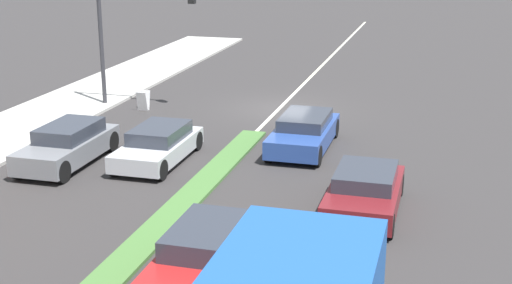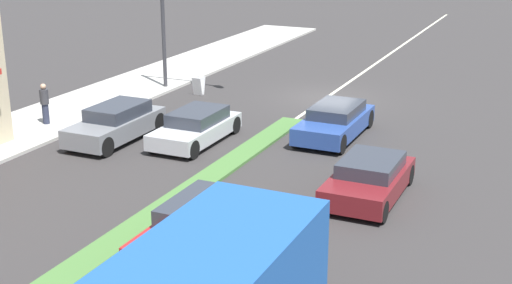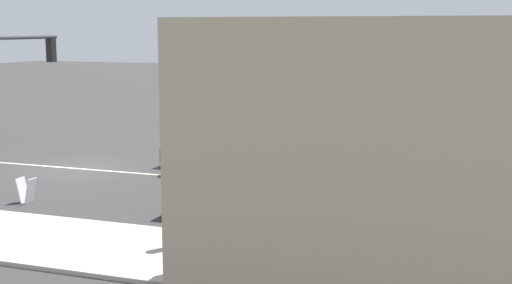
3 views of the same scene
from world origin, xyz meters
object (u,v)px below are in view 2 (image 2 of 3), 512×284
warning_aframe_sign (199,86)px  coupe_blue (335,121)px  suv_grey (116,123)px  pedestrian (45,103)px  sedan_silver (196,127)px  traffic_signal_main (190,8)px  hatchback_red (201,227)px  sedan_maroon (369,179)px

warning_aframe_sign → coupe_blue: coupe_blue is taller
suv_grey → coupe_blue: (-7.20, -3.72, -0.04)m
pedestrian → sedan_silver: size_ratio=0.39×
pedestrian → coupe_blue: 11.27m
traffic_signal_main → hatchback_red: bearing=120.3°
warning_aframe_sign → sedan_maroon: 13.70m
warning_aframe_sign → hatchback_red: 15.91m
hatchback_red → coupe_blue: hatchback_red is taller
pedestrian → sedan_maroon: size_ratio=0.41×
suv_grey → sedan_silver: bearing=-160.5°
sedan_silver → pedestrian: bearing=6.2°
traffic_signal_main → pedestrian: size_ratio=3.48×
suv_grey → hatchback_red: bearing=137.3°
sedan_silver → sedan_maroon: sedan_silver is taller
sedan_maroon → coupe_blue: bearing=-61.8°
sedan_silver → coupe_blue: size_ratio=0.93×
traffic_signal_main → warning_aframe_sign: traffic_signal_main is taller
warning_aframe_sign → sedan_silver: (-3.34, 6.26, 0.16)m
traffic_signal_main → sedan_maroon: traffic_signal_main is taller
traffic_signal_main → suv_grey: bearing=98.4°
suv_grey → hatchback_red: 9.80m
traffic_signal_main → suv_grey: size_ratio=1.31×
warning_aframe_sign → sedan_maroon: size_ratio=0.21×
traffic_signal_main → sedan_silver: bearing=120.6°
suv_grey → hatchback_red: (-7.20, 6.65, -0.00)m
traffic_signal_main → sedan_silver: traffic_signal_main is taller
pedestrian → warning_aframe_sign: (-2.99, -6.95, -0.54)m
sedan_silver → traffic_signal_main: bearing=-59.4°
sedan_silver → coupe_blue: coupe_blue is taller
warning_aframe_sign → sedan_maroon: (-10.54, 8.74, 0.15)m
warning_aframe_sign → suv_grey: size_ratio=0.20×
traffic_signal_main → sedan_silver: 8.39m
suv_grey → coupe_blue: size_ratio=0.97×
hatchback_red → suv_grey: bearing=-42.7°
warning_aframe_sign → suv_grey: bearing=94.3°
hatchback_red → sedan_maroon: hatchback_red is taller
warning_aframe_sign → hatchback_red: size_ratio=0.20×
suv_grey → sedan_maroon: (-10.00, 1.50, -0.07)m
coupe_blue → pedestrian: bearing=17.7°
pedestrian → coupe_blue: (-10.73, -3.43, -0.36)m
traffic_signal_main → suv_grey: (-1.12, 7.62, -3.25)m
traffic_signal_main → warning_aframe_sign: bearing=147.0°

